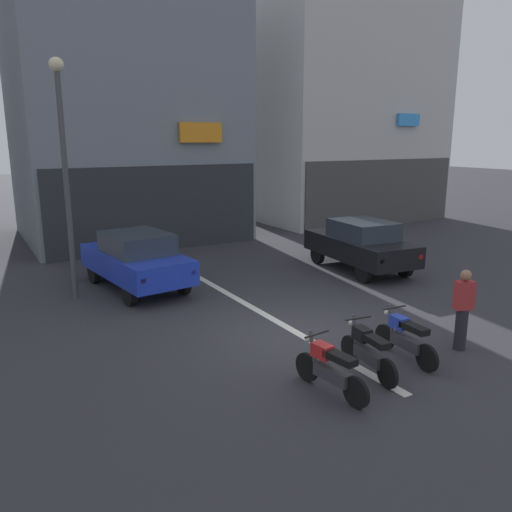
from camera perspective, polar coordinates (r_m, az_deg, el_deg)
The scene contains 11 objects.
ground_plane at distance 11.15m, azimuth 5.41°, elevation -9.04°, with size 120.00×120.00×0.00m, color #333338.
lane_centre_line at distance 16.14m, azimuth -7.05°, elevation -2.04°, with size 0.20×18.00×0.01m, color silver.
building_mid_block at distance 23.08m, azimuth -14.69°, elevation 15.64°, with size 8.55×7.93×10.80m.
building_far_right at distance 28.90m, azimuth 9.18°, elevation 23.38°, with size 9.57×7.80×18.90m.
car_blue_crossing_near at distance 14.66m, azimuth -13.34°, elevation -0.29°, with size 2.23×4.28×1.64m.
car_black_parked_kerbside at distance 16.67m, azimuth 11.66°, elevation 1.38°, with size 2.15×4.25×1.64m.
street_lamp at distance 13.90m, azimuth -20.80°, elevation 10.55°, with size 0.36×0.36×6.12m.
motorcycle_red_row_leftmost at distance 8.72m, azimuth 8.31°, elevation -12.36°, with size 0.55×1.67×0.98m.
motorcycle_black_row_left_mid at distance 9.52m, azimuth 12.44°, elevation -10.30°, with size 0.55×1.67×0.98m.
motorcycle_blue_row_centre at distance 10.27m, azimuth 16.41°, elevation -8.75°, with size 0.55×1.67×0.98m.
person_by_motorcycles at distance 10.99m, azimuth 22.24°, elevation -5.57°, with size 0.41×0.32×1.67m.
Camera 1 is at (-6.07, -8.36, 4.18)m, focal length 35.55 mm.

